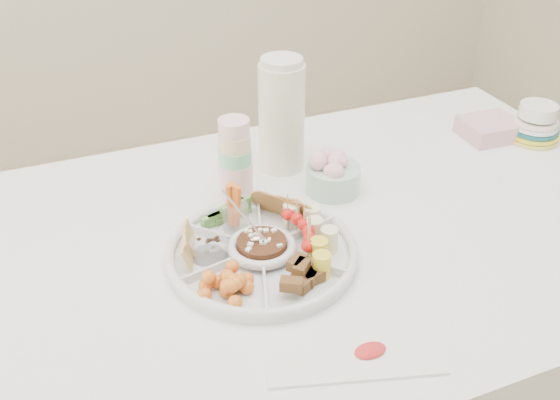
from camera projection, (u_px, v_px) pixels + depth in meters
name	position (u px, v px, depth m)	size (l,w,h in m)	color
dining_table	(329.00, 345.00, 1.57)	(1.52, 1.02, 0.76)	white
party_tray	(262.00, 250.00, 1.25)	(0.38, 0.38, 0.04)	silver
bean_dip	(262.00, 247.00, 1.24)	(0.10, 0.10, 0.04)	#381B14
tortillas	(289.00, 208.00, 1.33)	(0.09, 0.09, 0.05)	olive
carrot_cucumber	(228.00, 203.00, 1.31)	(0.11, 0.11, 0.10)	orange
pita_raisins	(196.00, 244.00, 1.23)	(0.10, 0.10, 0.06)	tan
cherries	(229.00, 283.00, 1.14)	(0.12, 0.12, 0.05)	orange
granola_chunks	(300.00, 279.00, 1.15)	(0.11, 0.11, 0.05)	brown
banana_tomato	(327.00, 232.00, 1.23)	(0.12, 0.12, 0.10)	#F7EC68
cup_stack	(235.00, 159.00, 1.38)	(0.08, 0.08, 0.21)	beige
thermos	(282.00, 114.00, 1.50)	(0.11, 0.11, 0.29)	silver
flower_bowl	(333.00, 173.00, 1.45)	(0.13, 0.13, 0.10)	#AAC3B8
napkin_stack	(490.00, 129.00, 1.70)	(0.15, 0.13, 0.05)	#DDA7B3
plate_stack	(535.00, 124.00, 1.68)	(0.14, 0.14, 0.09)	gold
placemat	(354.00, 358.00, 1.03)	(0.30, 0.10, 0.01)	white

